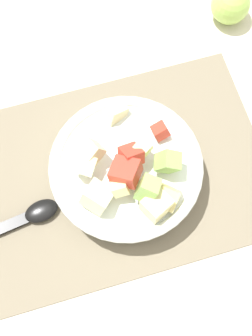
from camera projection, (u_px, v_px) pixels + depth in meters
ground_plane at (121, 173)px, 0.74m from camera, size 2.40×2.40×0.00m
placemat at (121, 173)px, 0.74m from camera, size 0.50×0.35×0.01m
salad_bowl at (126, 170)px, 0.70m from camera, size 0.25×0.25×0.11m
serving_spoon at (15, 223)px, 0.70m from camera, size 0.22×0.06×0.01m
whole_apple at (230, 4)px, 0.81m from camera, size 0.07×0.07×0.09m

